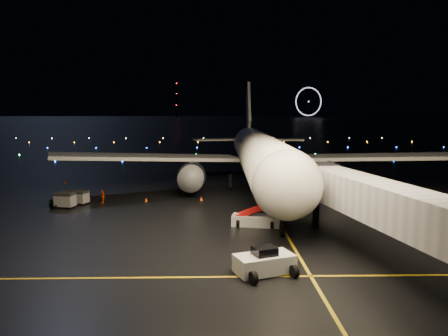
% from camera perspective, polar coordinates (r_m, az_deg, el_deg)
% --- Properties ---
extents(ground, '(2000.00, 2000.00, 0.00)m').
position_cam_1_polar(ground, '(340.16, -2.23, 5.46)').
color(ground, black).
rests_on(ground, ground).
extents(lane_centre, '(0.25, 80.00, 0.02)m').
position_cam_1_polar(lane_centre, '(56.60, 5.74, -4.60)').
color(lane_centre, gold).
rests_on(lane_centre, ground).
extents(lane_cross, '(60.00, 0.25, 0.02)m').
position_cam_1_polar(lane_cross, '(33.69, -19.16, -13.45)').
color(lane_cross, gold).
rests_on(lane_cross, ground).
extents(airliner, '(63.45, 60.39, 17.69)m').
position_cam_1_polar(airliner, '(67.37, 4.54, 4.92)').
color(airliner, silver).
rests_on(airliner, ground).
extents(pushback_tug, '(4.74, 3.56, 2.01)m').
position_cam_1_polar(pushback_tug, '(32.63, 5.30, -11.89)').
color(pushback_tug, silver).
rests_on(pushback_tug, ground).
extents(belt_loader, '(7.42, 3.29, 3.48)m').
position_cam_1_polar(belt_loader, '(45.33, 4.20, -5.38)').
color(belt_loader, silver).
rests_on(belt_loader, ground).
extents(crew_c, '(0.91, 1.02, 1.66)m').
position_cam_1_polar(crew_c, '(58.58, -15.58, -3.61)').
color(crew_c, '#F14900').
rests_on(crew_c, ground).
extents(safety_cone_0, '(0.50, 0.50, 0.52)m').
position_cam_1_polar(safety_cone_0, '(58.10, -3.00, -4.01)').
color(safety_cone_0, '#FE4812').
rests_on(safety_cone_0, ground).
extents(safety_cone_1, '(0.57, 0.57, 0.51)m').
position_cam_1_polar(safety_cone_1, '(62.66, -5.48, -3.20)').
color(safety_cone_1, '#FE4812').
rests_on(safety_cone_1, ground).
extents(safety_cone_2, '(0.46, 0.46, 0.46)m').
position_cam_1_polar(safety_cone_2, '(58.35, -10.14, -4.09)').
color(safety_cone_2, '#FE4812').
rests_on(safety_cone_2, ground).
extents(safety_cone_3, '(0.54, 0.54, 0.51)m').
position_cam_1_polar(safety_cone_3, '(77.04, -20.09, -1.62)').
color(safety_cone_3, '#FE4812').
rests_on(safety_cone_3, ground).
extents(ferris_wheel, '(49.33, 16.80, 52.00)m').
position_cam_1_polar(ferris_wheel, '(777.75, 10.99, 8.37)').
color(ferris_wheel, black).
rests_on(ferris_wheel, ground).
extents(radio_mast, '(1.80, 1.80, 64.00)m').
position_cam_1_polar(radio_mast, '(782.89, -6.22, 8.89)').
color(radio_mast, black).
rests_on(radio_mast, ground).
extents(taxiway_lights, '(164.00, 92.00, 0.36)m').
position_cam_1_polar(taxiway_lights, '(146.47, -3.35, 2.89)').
color(taxiway_lights, black).
rests_on(taxiway_lights, ground).
extents(baggage_cart_0, '(2.39, 2.03, 1.73)m').
position_cam_1_polar(baggage_cart_0, '(58.79, -18.34, -3.65)').
color(baggage_cart_0, gray).
rests_on(baggage_cart_0, ground).
extents(baggage_cart_1, '(1.92, 1.46, 1.50)m').
position_cam_1_polar(baggage_cart_1, '(60.72, -19.35, -3.45)').
color(baggage_cart_1, gray).
rests_on(baggage_cart_1, ground).
extents(baggage_cart_2, '(2.47, 1.94, 1.88)m').
position_cam_1_polar(baggage_cart_2, '(57.04, -20.04, -3.97)').
color(baggage_cart_2, gray).
rests_on(baggage_cart_2, ground).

